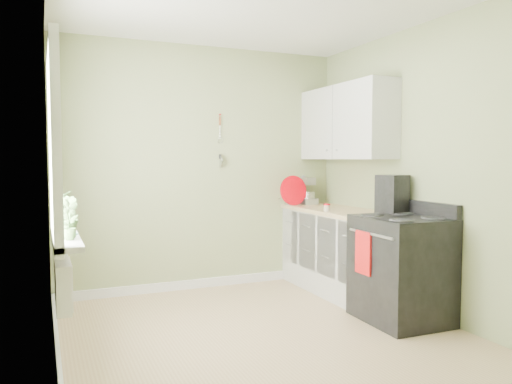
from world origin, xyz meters
name	(u,v)px	position (x,y,z in m)	size (l,w,h in m)	color
floor	(271,341)	(0.00, 0.00, -0.01)	(3.20, 3.60, 0.02)	tan
wall_back	(202,168)	(0.00, 1.81, 1.35)	(3.20, 0.02, 2.70)	#96A06D
wall_left	(50,175)	(-1.61, 0.00, 1.35)	(0.02, 3.60, 2.70)	#96A06D
wall_right	(430,170)	(1.61, 0.00, 1.35)	(0.02, 3.60, 2.70)	#96A06D
base_cabinets	(340,253)	(1.30, 1.00, 0.43)	(0.60, 1.60, 0.87)	silver
countertop	(340,211)	(1.29, 1.00, 0.89)	(0.64, 1.60, 0.04)	tan
upper_cabinets	(346,123)	(1.43, 1.10, 1.85)	(0.35, 1.40, 0.80)	silver
window	(52,145)	(-1.58, 0.30, 1.55)	(0.06, 1.14, 1.44)	white
window_sill	(66,238)	(-1.51, 0.30, 0.88)	(0.18, 1.14, 0.04)	white
radiator	(63,284)	(-1.54, 0.25, 0.55)	(0.12, 0.50, 0.35)	white
wall_utensils	(220,149)	(0.20, 1.78, 1.56)	(0.02, 0.14, 0.58)	tan
stove	(401,268)	(1.28, -0.03, 0.48)	(0.69, 0.78, 1.06)	black
stand_mixer	(306,191)	(1.28, 1.74, 1.06)	(0.19, 0.31, 0.36)	#B2B2B7
kettle	(289,196)	(1.05, 1.72, 1.01)	(0.19, 0.12, 0.20)	silver
coffee_maker	(392,196)	(1.42, 0.30, 1.09)	(0.26, 0.28, 0.39)	black
red_tray	(293,190)	(1.05, 1.62, 1.08)	(0.35, 0.35, 0.02)	#AF000A
jar	(327,207)	(1.06, 0.88, 0.95)	(0.07, 0.07, 0.08)	beige
plant_a	(68,220)	(-1.50, 0.04, 1.04)	(0.15, 0.10, 0.28)	#3F622F
plant_b	(67,217)	(-1.50, 0.16, 1.05)	(0.16, 0.13, 0.29)	#3F622F
plant_c	(64,209)	(-1.50, 0.71, 1.05)	(0.17, 0.17, 0.30)	#3F622F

